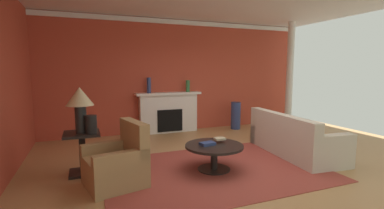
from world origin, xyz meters
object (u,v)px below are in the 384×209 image
vase_mantel_right (188,86)px  vase_on_side_table (91,124)px  sofa (293,140)px  table_lamp (80,101)px  vase_tall_corner (236,116)px  coffee_table (214,151)px  vase_mantel_left (149,85)px  armchair_near_window (117,165)px  side_table (82,150)px  fireplace (169,113)px

vase_mantel_right → vase_on_side_table: size_ratio=1.10×
sofa → table_lamp: (-4.01, 0.45, 0.93)m
vase_tall_corner → vase_mantel_right: bearing=169.9°
coffee_table → vase_mantel_left: 3.22m
armchair_near_window → side_table: 0.84m
table_lamp → vase_tall_corner: size_ratio=0.95×
table_lamp → vase_mantel_right: table_lamp is taller
sofa → side_table: 4.04m
sofa → vase_tall_corner: bearing=86.4°
side_table → table_lamp: table_lamp is taller
fireplace → table_lamp: bearing=-132.5°
sofa → coffee_table: 1.92m
table_lamp → vase_mantel_right: bearing=40.6°
sofa → table_lamp: bearing=173.6°
vase_mantel_right → vase_mantel_left: (-1.10, 0.00, 0.04)m
fireplace → vase_mantel_left: vase_mantel_left is taller
table_lamp → vase_on_side_table: size_ratio=2.53×
table_lamp → vase_on_side_table: (0.15, -0.12, -0.38)m
armchair_near_window → coffee_table: (1.62, 0.01, 0.03)m
sofa → vase_on_side_table: (-3.86, 0.33, 0.55)m
sofa → table_lamp: 4.14m
sofa → armchair_near_window: (-3.53, -0.23, 0.01)m
vase_mantel_right → vase_mantel_left: bearing=180.0°
table_lamp → vase_tall_corner: 4.75m
armchair_near_window → fireplace: bearing=60.8°
vase_mantel_left → sofa: bearing=-50.3°
armchair_near_window → vase_mantel_left: bearing=68.8°
side_table → table_lamp: bearing=0.0°
vase_mantel_left → vase_on_side_table: (-1.52, -2.49, -0.47)m
side_table → coffee_table: bearing=-17.6°
coffee_table → armchair_near_window: bearing=-179.6°
coffee_table → side_table: (-2.10, 0.67, 0.06)m
vase_tall_corner → armchair_near_window: bearing=-142.8°
sofa → armchair_near_window: 3.53m
side_table → vase_on_side_table: 0.49m
sofa → vase_mantel_left: bearing=129.7°
fireplace → armchair_near_window: fireplace is taller
coffee_table → vase_mantel_right: vase_mantel_right is taller
table_lamp → sofa: bearing=-6.4°
side_table → vase_mantel_right: (2.77, 2.37, 0.88)m
fireplace → vase_on_side_table: bearing=-129.2°
coffee_table → vase_tall_corner: 3.47m
coffee_table → vase_mantel_right: (0.67, 3.04, 0.94)m
coffee_table → vase_mantel_left: bearing=98.1°
fireplace → sofa: (1.79, -2.87, -0.23)m
fireplace → table_lamp: 3.36m
table_lamp → vase_tall_corner: (4.17, 2.12, -0.83)m
armchair_near_window → vase_tall_corner: (3.69, 2.80, 0.09)m
table_lamp → vase_mantel_right: size_ratio=2.30×
vase_tall_corner → vase_mantel_left: bearing=174.3°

